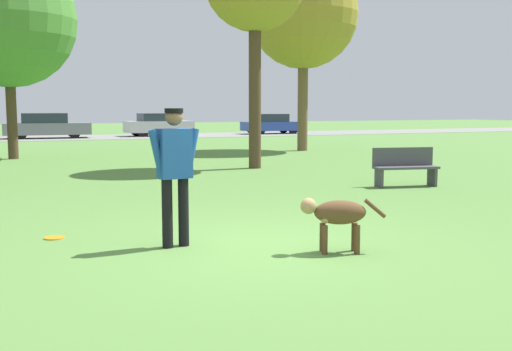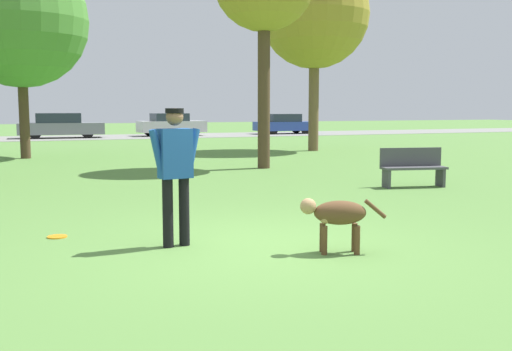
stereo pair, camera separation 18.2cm
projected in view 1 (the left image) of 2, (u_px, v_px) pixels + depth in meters
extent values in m
plane|color=#56843D|center=(256.00, 246.00, 7.41)|extent=(120.00, 120.00, 0.00)
cube|color=gray|center=(54.00, 138.00, 33.54)|extent=(120.00, 6.00, 0.01)
cylinder|color=black|center=(184.00, 212.00, 7.38)|extent=(0.15, 0.15, 0.85)
cylinder|color=black|center=(167.00, 213.00, 7.27)|extent=(0.15, 0.15, 0.85)
cube|color=#1E4C93|center=(175.00, 154.00, 7.24)|extent=(0.42, 0.27, 0.60)
cylinder|color=#1E4C93|center=(191.00, 153.00, 7.36)|extent=(0.22, 0.12, 0.61)
cylinder|color=#1E4C93|center=(157.00, 154.00, 7.13)|extent=(0.22, 0.12, 0.61)
sphere|color=brown|center=(174.00, 117.00, 7.19)|extent=(0.24, 0.24, 0.21)
cylinder|color=black|center=(174.00, 111.00, 7.18)|extent=(0.25, 0.25, 0.06)
ellipsoid|color=brown|center=(340.00, 212.00, 7.02)|extent=(0.68, 0.48, 0.28)
ellipsoid|color=tan|center=(326.00, 217.00, 7.02)|extent=(0.22, 0.24, 0.16)
sphere|color=tan|center=(308.00, 206.00, 6.99)|extent=(0.24, 0.24, 0.19)
cylinder|color=brown|center=(325.00, 240.00, 6.97)|extent=(0.09, 0.09, 0.34)
cylinder|color=brown|center=(322.00, 237.00, 7.12)|extent=(0.09, 0.09, 0.34)
cylinder|color=brown|center=(357.00, 240.00, 6.99)|extent=(0.09, 0.09, 0.34)
cylinder|color=brown|center=(354.00, 237.00, 7.14)|extent=(0.09, 0.09, 0.34)
cylinder|color=brown|center=(375.00, 208.00, 7.04)|extent=(0.27, 0.14, 0.23)
cylinder|color=orange|center=(54.00, 238.00, 7.83)|extent=(0.26, 0.26, 0.02)
torus|color=orange|center=(54.00, 238.00, 7.83)|extent=(0.26, 0.26, 0.02)
cylinder|color=#4C3826|center=(255.00, 94.00, 16.70)|extent=(0.34, 0.34, 4.14)
cylinder|color=#4C3826|center=(12.00, 115.00, 19.81)|extent=(0.33, 0.33, 2.91)
sphere|color=#4C8938|center=(7.00, 19.00, 19.46)|extent=(4.43, 4.43, 4.43)
cylinder|color=brown|center=(303.00, 103.00, 23.62)|extent=(0.40, 0.40, 3.74)
sphere|color=olive|center=(303.00, 14.00, 23.23)|extent=(4.24, 4.24, 4.24)
cube|color=slate|center=(47.00, 129.00, 33.15)|extent=(4.67, 1.98, 0.64)
cube|color=#232D38|center=(44.00, 118.00, 33.04)|extent=(2.45, 1.63, 0.54)
cylinder|color=black|center=(73.00, 132.00, 34.37)|extent=(0.63, 0.23, 0.62)
cylinder|color=black|center=(74.00, 133.00, 32.95)|extent=(0.63, 0.23, 0.62)
cylinder|color=black|center=(21.00, 133.00, 33.41)|extent=(0.63, 0.23, 0.62)
cylinder|color=black|center=(21.00, 134.00, 31.99)|extent=(0.63, 0.23, 0.62)
cube|color=#B7B7BC|center=(159.00, 127.00, 35.93)|extent=(4.00, 2.02, 0.67)
cube|color=#232D38|center=(157.00, 117.00, 35.81)|extent=(2.11, 1.67, 0.46)
cylinder|color=black|center=(173.00, 130.00, 37.18)|extent=(0.68, 0.23, 0.67)
cylinder|color=black|center=(182.00, 131.00, 35.76)|extent=(0.68, 0.23, 0.67)
cylinder|color=black|center=(136.00, 130.00, 36.15)|extent=(0.68, 0.23, 0.67)
cylinder|color=black|center=(143.00, 131.00, 34.73)|extent=(0.68, 0.23, 0.67)
cube|color=#284293|center=(272.00, 126.00, 38.94)|extent=(3.89, 1.68, 0.57)
cube|color=#232D38|center=(271.00, 118.00, 38.84)|extent=(2.02, 1.44, 0.51)
cylinder|color=black|center=(283.00, 128.00, 40.08)|extent=(0.62, 0.20, 0.62)
cylinder|color=black|center=(293.00, 129.00, 38.78)|extent=(0.62, 0.20, 0.62)
cylinder|color=black|center=(252.00, 129.00, 39.16)|extent=(0.62, 0.20, 0.62)
cylinder|color=black|center=(260.00, 130.00, 37.85)|extent=(0.62, 0.20, 0.62)
cube|color=#47474C|center=(406.00, 168.00, 12.91)|extent=(1.45, 0.68, 0.05)
cube|color=#47474C|center=(403.00, 157.00, 13.06)|extent=(1.38, 0.33, 0.40)
cube|color=#47474C|center=(432.00, 177.00, 13.06)|extent=(0.13, 0.36, 0.39)
cube|color=#47474C|center=(379.00, 178.00, 12.81)|extent=(0.13, 0.36, 0.39)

